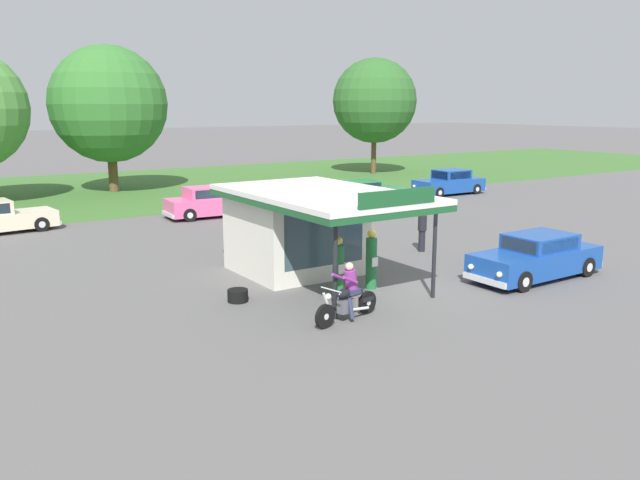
# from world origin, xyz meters

# --- Properties ---
(ground_plane) EXTENTS (300.00, 300.00, 0.00)m
(ground_plane) POSITION_xyz_m (0.00, 0.00, 0.00)
(ground_plane) COLOR #5B5959
(grass_verge_strip) EXTENTS (120.00, 24.00, 0.01)m
(grass_verge_strip) POSITION_xyz_m (0.00, 30.00, 0.00)
(grass_verge_strip) COLOR #3D6B2D
(grass_verge_strip) RESTS_ON ground
(service_station_kiosk) EXTENTS (4.43, 7.40, 3.39)m
(service_station_kiosk) POSITION_xyz_m (-1.59, 3.73, 1.71)
(service_station_kiosk) COLOR silver
(service_station_kiosk) RESTS_ON ground
(gas_pump_nearside) EXTENTS (0.44, 0.44, 1.86)m
(gas_pump_nearside) POSITION_xyz_m (-2.21, 0.71, 0.85)
(gas_pump_nearside) COLOR slate
(gas_pump_nearside) RESTS_ON ground
(gas_pump_offside) EXTENTS (0.44, 0.44, 1.94)m
(gas_pump_offside) POSITION_xyz_m (-0.98, 0.71, 0.89)
(gas_pump_offside) COLOR slate
(gas_pump_offside) RESTS_ON ground
(motorcycle_with_rider) EXTENTS (2.27, 0.77, 1.58)m
(motorcycle_with_rider) POSITION_xyz_m (-3.15, -1.10, 0.65)
(motorcycle_with_rider) COLOR black
(motorcycle_with_rider) RESTS_ON ground
(featured_classic_sedan) EXTENTS (5.00, 1.93, 1.48)m
(featured_classic_sedan) POSITION_xyz_m (4.52, -1.04, 0.69)
(featured_classic_sedan) COLOR #19479E
(featured_classic_sedan) RESTS_ON ground
(parked_car_second_row_spare) EXTENTS (5.07, 2.13, 1.44)m
(parked_car_second_row_spare) POSITION_xyz_m (9.47, 14.71, 0.66)
(parked_car_second_row_spare) COLOR #2D844C
(parked_car_second_row_spare) RESTS_ON ground
(parked_car_back_row_right) EXTENTS (4.96, 2.05, 1.59)m
(parked_car_back_row_right) POSITION_xyz_m (16.82, 15.43, 0.72)
(parked_car_back_row_right) COLOR #19479E
(parked_car_back_row_right) RESTS_ON ground
(parked_car_back_row_centre_left) EXTENTS (5.15, 2.21, 1.56)m
(parked_car_back_row_centre_left) POSITION_xyz_m (0.62, 15.98, 0.72)
(parked_car_back_row_centre_left) COLOR #E55993
(parked_car_back_row_centre_left) RESTS_ON ground
(bystander_strolling_foreground) EXTENTS (0.34, 0.34, 1.65)m
(bystander_strolling_foreground) POSITION_xyz_m (4.09, 4.00, 0.87)
(bystander_strolling_foreground) COLOR black
(bystander_strolling_foreground) RESTS_ON ground
(tree_oak_far_left) EXTENTS (7.52, 7.52, 9.46)m
(tree_oak_far_left) POSITION_xyz_m (-0.67, 28.67, 5.52)
(tree_oak_far_left) COLOR brown
(tree_oak_far_left) RESTS_ON ground
(tree_oak_left) EXTENTS (6.93, 6.93, 9.48)m
(tree_oak_left) POSITION_xyz_m (20.75, 28.37, 6.01)
(tree_oak_left) COLOR brown
(tree_oak_left) RESTS_ON ground
(spare_tire_stack) EXTENTS (0.60, 0.60, 0.36)m
(spare_tire_stack) POSITION_xyz_m (-4.85, 2.02, 0.18)
(spare_tire_stack) COLOR black
(spare_tire_stack) RESTS_ON ground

